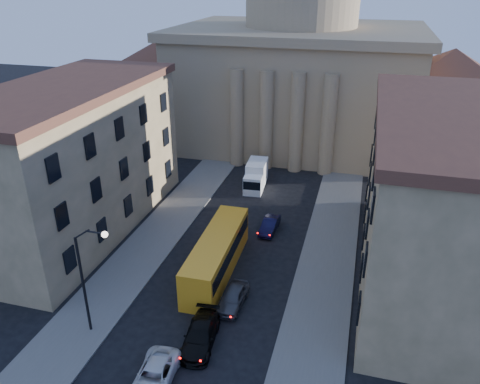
% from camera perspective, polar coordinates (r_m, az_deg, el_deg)
% --- Properties ---
extents(sidewalk_left, '(5.00, 60.00, 0.15)m').
position_cam_1_polar(sidewalk_left, '(45.03, -12.14, -7.65)').
color(sidewalk_left, '#605D58').
rests_on(sidewalk_left, ground).
extents(sidewalk_right, '(5.00, 60.00, 0.15)m').
position_cam_1_polar(sidewalk_right, '(40.97, 10.05, -11.13)').
color(sidewalk_right, '#605D58').
rests_on(sidewalk_right, ground).
extents(church, '(68.02, 28.76, 36.60)m').
position_cam_1_polar(church, '(72.38, 7.16, 15.34)').
color(church, '#927E5A').
rests_on(church, ground).
extents(building_left, '(11.60, 26.60, 14.70)m').
position_cam_1_polar(building_left, '(49.00, -19.76, 3.81)').
color(building_left, tan).
rests_on(building_left, ground).
extents(building_right, '(11.60, 26.60, 14.70)m').
position_cam_1_polar(building_right, '(41.25, 23.23, -0.79)').
color(building_right, tan).
rests_on(building_right, ground).
extents(street_lamp, '(2.62, 0.44, 8.83)m').
position_cam_1_polar(street_lamp, '(34.45, -18.07, -9.31)').
color(street_lamp, black).
rests_on(street_lamp, ground).
extents(car_left_mid, '(2.70, 5.19, 1.40)m').
position_cam_1_polar(car_left_mid, '(32.56, -10.43, -21.28)').
color(car_left_mid, silver).
rests_on(car_left_mid, ground).
extents(car_right_mid, '(2.61, 5.39, 1.51)m').
position_cam_1_polar(car_right_mid, '(34.81, -4.86, -17.01)').
color(car_right_mid, black).
rests_on(car_right_mid, ground).
extents(car_right_far, '(1.92, 4.40, 1.47)m').
position_cam_1_polar(car_right_far, '(37.98, -0.85, -12.74)').
color(car_right_far, '#434348').
rests_on(car_right_far, ground).
extents(car_right_distant, '(1.60, 4.11, 1.33)m').
position_cam_1_polar(car_right_distant, '(47.93, 3.63, -4.09)').
color(car_right_distant, black).
rests_on(car_right_distant, ground).
extents(city_bus, '(3.07, 12.20, 3.42)m').
position_cam_1_polar(city_bus, '(41.23, -2.84, -7.48)').
color(city_bus, '#F9A21B').
rests_on(city_bus, ground).
extents(box_truck, '(2.56, 5.73, 3.07)m').
position_cam_1_polar(box_truck, '(57.29, 1.94, 1.95)').
color(box_truck, white).
rests_on(box_truck, ground).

